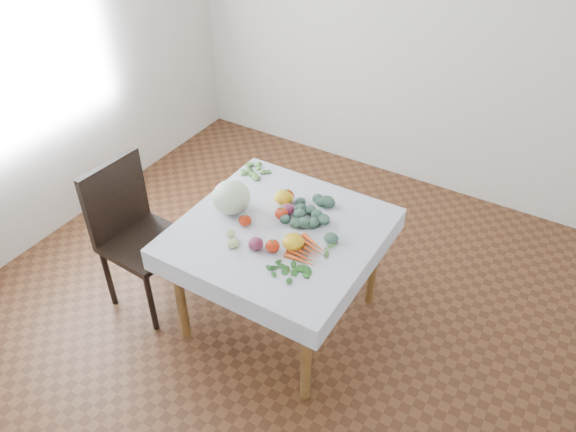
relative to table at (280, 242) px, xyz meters
name	(u,v)px	position (x,y,z in m)	size (l,w,h in m)	color
ground	(281,316)	(0.00, 0.00, -0.65)	(4.00, 4.00, 0.00)	brown
back_wall	(418,25)	(0.00, 2.00, 0.70)	(4.00, 0.04, 2.70)	silver
left_wall	(22,60)	(-2.00, 0.00, 0.70)	(0.04, 4.00, 2.70)	silver
table	(280,242)	(0.00, 0.00, 0.00)	(1.00, 1.00, 0.75)	brown
tablecloth	(280,229)	(0.00, 0.00, 0.10)	(1.12, 1.12, 0.01)	white
chair	(133,227)	(-0.92, -0.29, -0.07)	(0.49, 0.49, 1.02)	black
cabbage	(231,197)	(-0.34, 0.00, 0.20)	(0.23, 0.23, 0.20)	beige
tomato_a	(281,213)	(-0.04, 0.09, 0.14)	(0.08, 0.08, 0.07)	#B2230B
tomato_b	(287,196)	(-0.10, 0.25, 0.14)	(0.09, 0.09, 0.08)	#B2230B
tomato_c	(245,220)	(-0.19, -0.07, 0.14)	(0.07, 0.07, 0.07)	#B2230B
tomato_d	(272,246)	(0.07, -0.18, 0.14)	(0.08, 0.08, 0.07)	#B2230B
heirloom_back	(284,197)	(-0.11, 0.23, 0.14)	(0.12, 0.12, 0.08)	gold
heirloom_front	(293,242)	(0.15, -0.10, 0.15)	(0.12, 0.12, 0.09)	gold
onion_a	(288,209)	(-0.03, 0.15, 0.13)	(0.07, 0.07, 0.06)	#5D1A32
onion_b	(256,244)	(-0.02, -0.22, 0.14)	(0.09, 0.09, 0.07)	#5D1A32
tomatillo_cluster	(231,242)	(-0.16, -0.26, 0.12)	(0.08, 0.11, 0.04)	#B7C672
carrot_bunch	(307,251)	(0.24, -0.10, 0.12)	(0.20, 0.23, 0.03)	#D55317
kale_bunch	(317,214)	(0.14, 0.21, 0.13)	(0.39, 0.30, 0.05)	#31513F
basil_bunch	(291,271)	(0.24, -0.28, 0.11)	(0.26, 0.18, 0.01)	#22551A
dill_bunch	(256,171)	(-0.45, 0.43, 0.11)	(0.20, 0.18, 0.02)	#5D883E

